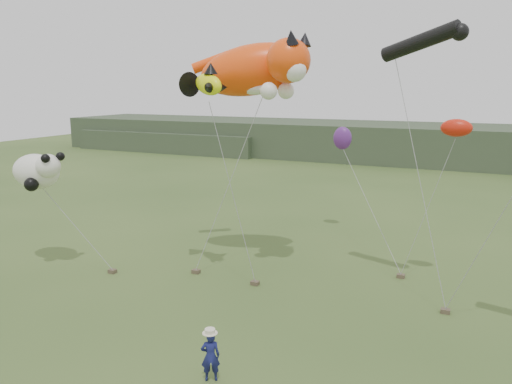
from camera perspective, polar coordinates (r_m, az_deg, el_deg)
ground at (r=16.69m, az=-2.95°, el=-17.03°), size 120.00×120.00×0.00m
headland at (r=58.79m, az=14.81°, el=5.47°), size 90.00×13.00×4.00m
festival_attendant at (r=14.66m, az=-5.23°, el=-18.18°), size 0.64×0.57×1.46m
sandbag_anchors at (r=21.26m, az=2.24°, el=-10.18°), size 14.06×5.00×0.17m
cat_kite at (r=21.90m, az=0.55°, el=13.91°), size 6.39×3.79×2.95m
fish_kite at (r=20.44m, az=-6.45°, el=12.21°), size 2.79×1.81×1.37m
tube_kites at (r=18.26m, az=26.60°, el=12.30°), size 8.65×4.64×3.37m
panda_kite at (r=24.22m, az=-23.67°, el=2.22°), size 2.76×1.78×1.71m
misc_kites at (r=25.28m, az=13.82°, el=6.35°), size 7.22×6.59×2.17m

